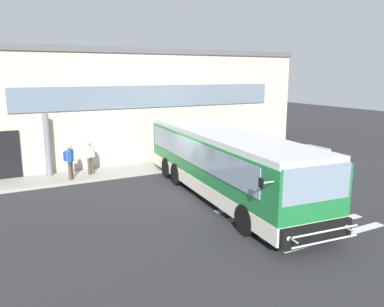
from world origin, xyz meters
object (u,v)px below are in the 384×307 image
entry_support_column (47,145)px  bus_main_foreground (224,165)px  passenger_by_doorway (90,156)px  passenger_near_column (69,159)px

entry_support_column → bus_main_foreground: 8.73m
entry_support_column → passenger_by_doorway: 2.05m
entry_support_column → passenger_by_doorway: (1.85, -0.67, -0.58)m
passenger_near_column → passenger_by_doorway: same height
entry_support_column → passenger_near_column: size_ratio=1.80×
bus_main_foreground → passenger_by_doorway: (-4.15, 5.66, -0.26)m
entry_support_column → passenger_near_column: (0.77, -1.15, -0.54)m
entry_support_column → passenger_by_doorway: bearing=-19.8°
passenger_near_column → passenger_by_doorway: bearing=24.2°
passenger_by_doorway → passenger_near_column: bearing=-155.8°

